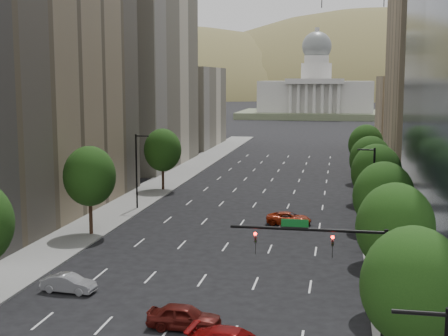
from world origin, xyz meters
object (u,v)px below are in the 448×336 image
Objects in this scene: car_maroon at (184,317)px; car_red_far at (289,218)px; capitol at (316,96)px; car_silver at (69,283)px; traffic_signal at (341,258)px.

car_maroon is 0.97× the size of car_red_far.
car_maroon is (1.00, -219.31, -7.78)m from capitol.
car_silver is 28.42m from car_red_far.
capitol is at bearing 2.40° from car_silver.
capitol reaches higher than traffic_signal.
car_silver is at bearing 150.62° from car_red_far.
traffic_signal reaches higher than car_maroon.
traffic_signal is 1.91× the size of car_red_far.
car_maroon reaches higher than car_silver.
traffic_signal reaches higher than car_red_far.
car_silver is 0.85× the size of car_red_far.
car_red_far is at bearing -6.55° from car_maroon.
capitol is at bearing 92.74° from traffic_signal.
traffic_signal is 1.96× the size of car_maroon.
capitol is 12.54× the size of car_red_far.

